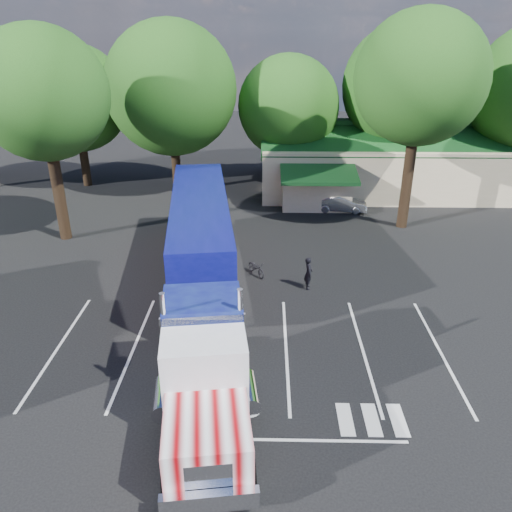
{
  "coord_description": "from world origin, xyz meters",
  "views": [
    {
      "loc": [
        2.31,
        -23.3,
        12.24
      ],
      "look_at": [
        1.83,
        -0.93,
        2.0
      ],
      "focal_mm": 35.0,
      "sensor_mm": 36.0,
      "label": 1
    }
  ],
  "objects_px": {
    "woman": "(308,273)",
    "silver_sedan": "(341,203)",
    "semi_truck": "(201,253)",
    "bicycle": "(256,268)"
  },
  "relations": [
    {
      "from": "semi_truck",
      "to": "bicycle",
      "type": "xyz_separation_m",
      "value": [
        2.52,
        3.04,
        -2.21
      ]
    },
    {
      "from": "semi_truck",
      "to": "woman",
      "type": "bearing_deg",
      "value": 8.92
    },
    {
      "from": "semi_truck",
      "to": "woman",
      "type": "height_order",
      "value": "semi_truck"
    },
    {
      "from": "bicycle",
      "to": "silver_sedan",
      "type": "height_order",
      "value": "silver_sedan"
    },
    {
      "from": "woman",
      "to": "bicycle",
      "type": "relative_size",
      "value": 1.11
    },
    {
      "from": "woman",
      "to": "silver_sedan",
      "type": "relative_size",
      "value": 0.46
    },
    {
      "from": "bicycle",
      "to": "silver_sedan",
      "type": "relative_size",
      "value": 0.42
    },
    {
      "from": "woman",
      "to": "silver_sedan",
      "type": "bearing_deg",
      "value": -16.75
    },
    {
      "from": "silver_sedan",
      "to": "bicycle",
      "type": "bearing_deg",
      "value": 158.18
    },
    {
      "from": "bicycle",
      "to": "silver_sedan",
      "type": "bearing_deg",
      "value": 27.72
    }
  ]
}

